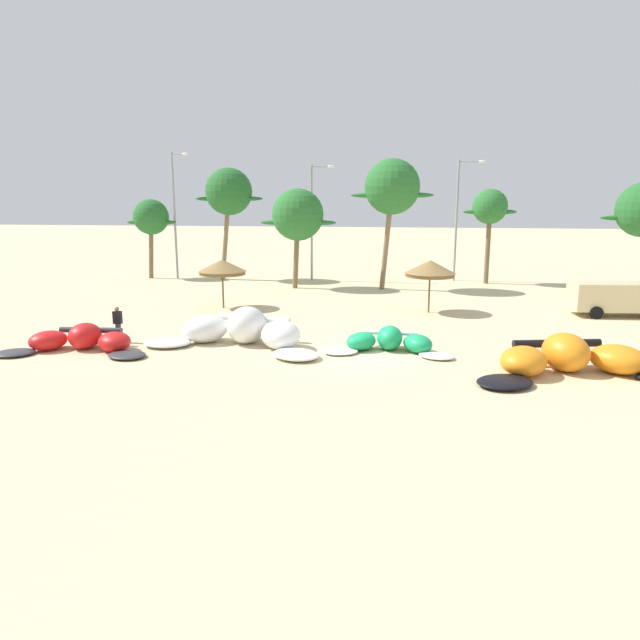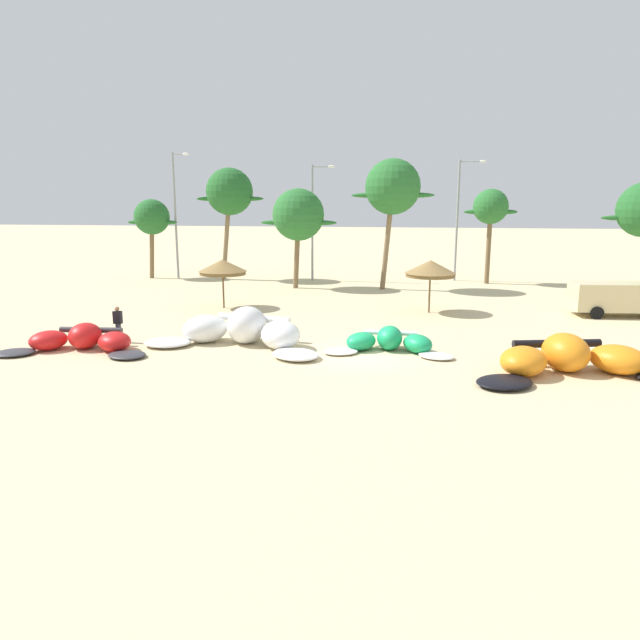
{
  "view_description": "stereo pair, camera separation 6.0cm",
  "coord_description": "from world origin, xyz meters",
  "px_view_note": "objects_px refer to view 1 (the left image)",
  "views": [
    {
      "loc": [
        2.21,
        -22.34,
        6.05
      ],
      "look_at": [
        -2.06,
        2.0,
        1.0
      ],
      "focal_mm": 31.92,
      "sensor_mm": 36.0,
      "label": 1
    },
    {
      "loc": [
        2.27,
        -22.33,
        6.05
      ],
      "look_at": [
        -2.06,
        2.0,
        1.0
      ],
      "focal_mm": 31.92,
      "sensor_mm": 36.0,
      "label": 2
    }
  ],
  "objects_px": {
    "kite_left_of_center": "(389,342)",
    "lamppost_west_center": "(314,217)",
    "beach_umbrella_near_van": "(222,267)",
    "parked_van": "(620,296)",
    "palm_leftmost": "(151,218)",
    "palm_left_of_gap": "(298,215)",
    "palm_left": "(229,192)",
    "kite_left": "(242,331)",
    "kite_center": "(571,359)",
    "palm_center_right": "(490,208)",
    "palm_center_left": "(392,188)",
    "person_near_kites": "(118,324)",
    "kite_far_left": "(81,341)",
    "beach_umbrella_middle": "(430,268)",
    "lamppost_east_center": "(459,214)",
    "lamppost_west": "(176,210)"
  },
  "relations": [
    {
      "from": "kite_left",
      "to": "kite_left_of_center",
      "type": "bearing_deg",
      "value": 0.82
    },
    {
      "from": "palm_center_left",
      "to": "person_near_kites",
      "type": "bearing_deg",
      "value": -121.1
    },
    {
      "from": "lamppost_west",
      "to": "lamppost_east_center",
      "type": "relative_size",
      "value": 1.07
    },
    {
      "from": "palm_center_right",
      "to": "lamppost_east_center",
      "type": "xyz_separation_m",
      "value": [
        -2.18,
        1.34,
        -0.45
      ]
    },
    {
      "from": "palm_left_of_gap",
      "to": "palm_center_right",
      "type": "relative_size",
      "value": 1.0
    },
    {
      "from": "beach_umbrella_middle",
      "to": "lamppost_west_center",
      "type": "relative_size",
      "value": 0.33
    },
    {
      "from": "kite_far_left",
      "to": "kite_center",
      "type": "height_order",
      "value": "kite_center"
    },
    {
      "from": "person_near_kites",
      "to": "palm_leftmost",
      "type": "relative_size",
      "value": 0.25
    },
    {
      "from": "kite_far_left",
      "to": "lamppost_west_center",
      "type": "height_order",
      "value": "lamppost_west_center"
    },
    {
      "from": "beach_umbrella_near_van",
      "to": "beach_umbrella_middle",
      "type": "height_order",
      "value": "beach_umbrella_middle"
    },
    {
      "from": "beach_umbrella_near_van",
      "to": "kite_far_left",
      "type": "bearing_deg",
      "value": -103.35
    },
    {
      "from": "beach_umbrella_middle",
      "to": "palm_left",
      "type": "xyz_separation_m",
      "value": [
        -15.75,
        11.99,
        4.44
      ]
    },
    {
      "from": "kite_center",
      "to": "palm_center_right",
      "type": "height_order",
      "value": "palm_center_right"
    },
    {
      "from": "palm_center_right",
      "to": "kite_far_left",
      "type": "bearing_deg",
      "value": -128.05
    },
    {
      "from": "kite_left",
      "to": "kite_center",
      "type": "height_order",
      "value": "kite_left"
    },
    {
      "from": "beach_umbrella_near_van",
      "to": "parked_van",
      "type": "bearing_deg",
      "value": 3.56
    },
    {
      "from": "kite_far_left",
      "to": "lamppost_west",
      "type": "relative_size",
      "value": 0.66
    },
    {
      "from": "palm_leftmost",
      "to": "palm_left_of_gap",
      "type": "bearing_deg",
      "value": -15.05
    },
    {
      "from": "kite_left",
      "to": "parked_van",
      "type": "distance_m",
      "value": 20.88
    },
    {
      "from": "kite_left_of_center",
      "to": "lamppost_east_center",
      "type": "bearing_deg",
      "value": 80.19
    },
    {
      "from": "kite_far_left",
      "to": "beach_umbrella_middle",
      "type": "relative_size",
      "value": 2.22
    },
    {
      "from": "kite_left",
      "to": "palm_center_right",
      "type": "distance_m",
      "value": 26.07
    },
    {
      "from": "palm_center_right",
      "to": "lamppost_east_center",
      "type": "height_order",
      "value": "lamppost_east_center"
    },
    {
      "from": "palm_left_of_gap",
      "to": "palm_center_left",
      "type": "xyz_separation_m",
      "value": [
        6.63,
        0.54,
        1.91
      ]
    },
    {
      "from": "kite_left",
      "to": "kite_center",
      "type": "bearing_deg",
      "value": -8.96
    },
    {
      "from": "person_near_kites",
      "to": "palm_left_of_gap",
      "type": "xyz_separation_m",
      "value": [
        4.38,
        17.71,
        4.43
      ]
    },
    {
      "from": "palm_left_of_gap",
      "to": "lamppost_west_center",
      "type": "height_order",
      "value": "lamppost_west_center"
    },
    {
      "from": "kite_center",
      "to": "lamppost_east_center",
      "type": "distance_m",
      "value": 26.19
    },
    {
      "from": "beach_umbrella_near_van",
      "to": "parked_van",
      "type": "height_order",
      "value": "beach_umbrella_near_van"
    },
    {
      "from": "beach_umbrella_middle",
      "to": "lamppost_west_center",
      "type": "xyz_separation_m",
      "value": [
        -8.98,
        12.51,
        2.56
      ]
    },
    {
      "from": "kite_left",
      "to": "palm_left",
      "type": "height_order",
      "value": "palm_left"
    },
    {
      "from": "kite_left",
      "to": "person_near_kites",
      "type": "relative_size",
      "value": 5.14
    },
    {
      "from": "kite_left_of_center",
      "to": "lamppost_west_center",
      "type": "xyz_separation_m",
      "value": [
        -7.25,
        21.6,
        4.68
      ]
    },
    {
      "from": "palm_left_of_gap",
      "to": "lamppost_west_center",
      "type": "distance_m",
      "value": 4.44
    },
    {
      "from": "kite_left",
      "to": "beach_umbrella_middle",
      "type": "xyz_separation_m",
      "value": [
        8.09,
        9.18,
        1.89
      ]
    },
    {
      "from": "kite_left",
      "to": "lamppost_west",
      "type": "relative_size",
      "value": 0.83
    },
    {
      "from": "palm_left_of_gap",
      "to": "lamppost_east_center",
      "type": "relative_size",
      "value": 0.76
    },
    {
      "from": "kite_far_left",
      "to": "palm_left",
      "type": "distance_m",
      "value": 24.13
    },
    {
      "from": "palm_center_left",
      "to": "kite_far_left",
      "type": "bearing_deg",
      "value": -120.78
    },
    {
      "from": "person_near_kites",
      "to": "lamppost_west_center",
      "type": "xyz_separation_m",
      "value": [
        4.69,
        22.13,
        4.25
      ]
    },
    {
      "from": "palm_leftmost",
      "to": "lamppost_west_center",
      "type": "xyz_separation_m",
      "value": [
        13.3,
        0.93,
        0.13
      ]
    },
    {
      "from": "parked_van",
      "to": "palm_left",
      "type": "height_order",
      "value": "palm_left"
    },
    {
      "from": "palm_center_right",
      "to": "lamppost_west_center",
      "type": "relative_size",
      "value": 0.79
    },
    {
      "from": "kite_center",
      "to": "palm_center_right",
      "type": "relative_size",
      "value": 1.11
    },
    {
      "from": "palm_left",
      "to": "kite_left",
      "type": "bearing_deg",
      "value": -70.11
    },
    {
      "from": "beach_umbrella_near_van",
      "to": "lamppost_west_center",
      "type": "bearing_deg",
      "value": 77.17
    },
    {
      "from": "kite_left_of_center",
      "to": "palm_leftmost",
      "type": "distance_m",
      "value": 29.5
    },
    {
      "from": "beach_umbrella_middle",
      "to": "palm_center_left",
      "type": "bearing_deg",
      "value": 107.2
    },
    {
      "from": "palm_center_left",
      "to": "palm_left_of_gap",
      "type": "bearing_deg",
      "value": -175.35
    },
    {
      "from": "kite_far_left",
      "to": "beach_umbrella_middle",
      "type": "height_order",
      "value": "beach_umbrella_middle"
    }
  ]
}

